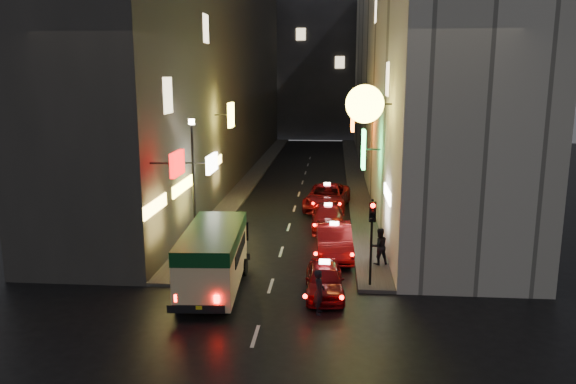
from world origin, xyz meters
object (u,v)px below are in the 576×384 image
(taxi_near, at_px, (324,277))
(lamp_post, at_px, (193,175))
(traffic_light, at_px, (372,224))
(pedestrian_crossing, at_px, (319,289))
(minibus, at_px, (213,252))

(taxi_near, relative_size, lamp_post, 0.75)
(traffic_light, relative_size, lamp_post, 0.56)
(lamp_post, bearing_deg, pedestrian_crossing, -48.39)
(traffic_light, bearing_deg, minibus, -173.36)
(minibus, relative_size, taxi_near, 1.29)
(minibus, bearing_deg, pedestrian_crossing, -22.85)
(taxi_near, xyz_separation_m, traffic_light, (1.81, 0.70, 1.96))
(pedestrian_crossing, xyz_separation_m, traffic_light, (1.97, 2.48, 1.76))
(taxi_near, height_order, traffic_light, traffic_light)
(minibus, height_order, traffic_light, traffic_light)
(minibus, xyz_separation_m, taxi_near, (4.35, 0.02, -0.87))
(taxi_near, distance_m, lamp_post, 8.78)
(taxi_near, xyz_separation_m, pedestrian_crossing, (-0.16, -1.78, 0.20))
(minibus, xyz_separation_m, traffic_light, (6.16, 0.72, 1.08))
(taxi_near, relative_size, traffic_light, 1.33)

